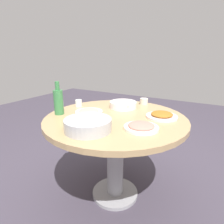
# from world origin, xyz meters

# --- Properties ---
(ground) EXTENTS (8.00, 8.00, 0.00)m
(ground) POSITION_xyz_m (0.00, 0.00, 0.00)
(ground) COLOR #413A47
(round_dining_table) EXTENTS (1.14, 1.14, 0.75)m
(round_dining_table) POSITION_xyz_m (0.00, 0.00, 0.61)
(round_dining_table) COLOR #99999E
(round_dining_table) RESTS_ON ground
(rice_bowl) EXTENTS (0.32, 0.32, 0.09)m
(rice_bowl) POSITION_xyz_m (0.34, -0.02, 0.80)
(rice_bowl) COLOR #B2B5BA
(rice_bowl) RESTS_ON round_dining_table
(soup_bowl) EXTENTS (0.25, 0.25, 0.06)m
(soup_bowl) POSITION_xyz_m (-0.26, -0.07, 0.78)
(soup_bowl) COLOR white
(soup_bowl) RESTS_ON round_dining_table
(dish_shrimp) EXTENTS (0.24, 0.24, 0.04)m
(dish_shrimp) POSITION_xyz_m (0.14, 0.28, 0.77)
(dish_shrimp) COLOR white
(dish_shrimp) RESTS_ON round_dining_table
(dish_noodles) EXTENTS (0.23, 0.23, 0.04)m
(dish_noodles) POSITION_xyz_m (0.04, -0.23, 0.77)
(dish_noodles) COLOR white
(dish_noodles) RESTS_ON round_dining_table
(dish_stirfry) EXTENTS (0.25, 0.25, 0.05)m
(dish_stirfry) POSITION_xyz_m (-0.17, 0.33, 0.77)
(dish_stirfry) COLOR silver
(dish_stirfry) RESTS_ON round_dining_table
(green_bottle) EXTENTS (0.08, 0.08, 0.28)m
(green_bottle) POSITION_xyz_m (0.17, -0.45, 0.86)
(green_bottle) COLOR #387D44
(green_bottle) RESTS_ON round_dining_table
(tea_cup_near) EXTENTS (0.08, 0.08, 0.06)m
(tea_cup_near) POSITION_xyz_m (-0.49, 0.06, 0.78)
(tea_cup_near) COLOR beige
(tea_cup_near) RESTS_ON round_dining_table
(tea_cup_far) EXTENTS (0.06, 0.06, 0.06)m
(tea_cup_far) POSITION_xyz_m (-0.09, -0.46, 0.79)
(tea_cup_far) COLOR white
(tea_cup_far) RESTS_ON round_dining_table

